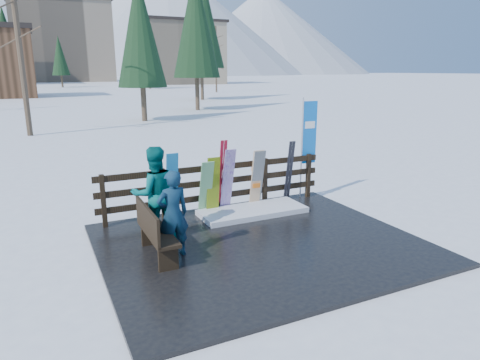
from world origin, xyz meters
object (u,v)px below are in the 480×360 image
snowboard_5 (256,179)px  rental_flag (308,136)px  bench (154,230)px  person_back (155,194)px  snowboard_0 (172,187)px  snowboard_4 (257,179)px  snowboard_2 (213,186)px  snowboard_3 (228,180)px  snowboard_1 (206,188)px  person_front (173,214)px

snowboard_5 → rental_flag: 1.87m
bench → snowboard_5: (2.98, 1.77, 0.20)m
snowboard_5 → person_back: 2.87m
snowboard_5 → person_back: person_back is taller
snowboard_0 → rental_flag: (3.72, 0.27, 0.83)m
bench → person_back: bearing=73.1°
person_back → snowboard_0: bearing=-123.7°
snowboard_4 → rental_flag: rental_flag is taller
person_back → snowboard_2: bearing=-149.7°
bench → rental_flag: size_ratio=0.58×
bench → snowboard_3: (2.22, 1.77, 0.25)m
snowboard_4 → snowboard_2: bearing=180.0°
bench → person_back: (0.26, 0.87, 0.42)m
snowboard_0 → snowboard_3: (1.34, 0.00, -0.00)m
snowboard_2 → snowboard_4: (1.15, -0.00, 0.03)m
bench → snowboard_5: 3.47m
bench → snowboard_1: bearing=46.6°
snowboard_0 → snowboard_4: (2.13, 0.00, -0.06)m
snowboard_0 → snowboard_1: bearing=0.0°
person_front → snowboard_0: bearing=-110.4°
snowboard_5 → person_back: (-2.72, -0.90, 0.21)m
snowboard_2 → snowboard_1: bearing=-180.0°
snowboard_1 → person_front: person_front is taller
snowboard_4 → person_back: (-2.74, -0.90, 0.22)m
snowboard_3 → person_front: bearing=-135.7°
snowboard_1 → person_back: (-1.41, -0.90, 0.29)m
snowboard_4 → rental_flag: (1.60, 0.27, 0.89)m
snowboard_3 → person_back: bearing=-155.2°
snowboard_1 → person_back: person_back is taller
snowboard_0 → rental_flag: 3.83m
bench → snowboard_5: snowboard_5 is taller
snowboard_4 → person_back: person_back is taller
bench → snowboard_3: snowboard_3 is taller
snowboard_1 → snowboard_3: size_ratio=0.85×
bench → snowboard_3: 2.85m
snowboard_0 → snowboard_2: size_ratio=1.14×
snowboard_0 → person_back: (-0.62, -0.90, 0.16)m
bench → person_front: bearing=-11.7°
snowboard_3 → bench: bearing=-141.5°
rental_flag → person_front: rental_flag is taller
snowboard_3 → rental_flag: (2.38, 0.27, 0.84)m
snowboard_5 → person_front: bearing=-145.2°
snowboard_2 → rental_flag: 2.91m
snowboard_3 → rental_flag: rental_flag is taller
snowboard_2 → person_back: 1.85m
snowboard_1 → snowboard_3: (0.55, 0.00, 0.12)m
snowboard_0 → person_back: 1.11m
bench → snowboard_2: bearing=43.7°
snowboard_2 → rental_flag: size_ratio=0.53×
snowboard_1 → snowboard_3: bearing=0.0°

